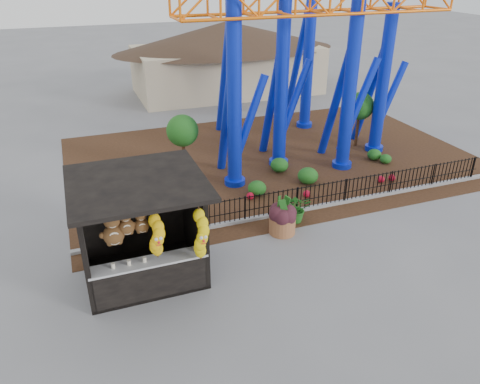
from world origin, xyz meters
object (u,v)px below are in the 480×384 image
object	(u,v)px
roller_coaster	(299,7)
terracotta_planter	(282,225)
prize_booth	(143,234)
potted_plant	(297,208)

from	to	relation	value
roller_coaster	terracotta_planter	bearing A→B (deg)	-118.34
prize_booth	roller_coaster	xyz separation A→B (m)	(8.11, 7.33, 4.91)
terracotta_planter	potted_plant	distance (m)	0.97
prize_booth	roller_coaster	bearing A→B (deg)	42.09
roller_coaster	potted_plant	xyz separation A→B (m)	(-2.62, -5.80, -5.93)
terracotta_planter	roller_coaster	bearing A→B (deg)	61.66
prize_booth	terracotta_planter	size ratio (longest dim) A/B	3.98
prize_booth	terracotta_planter	world-z (taller)	prize_booth
prize_booth	terracotta_planter	bearing A→B (deg)	12.07
prize_booth	terracotta_planter	distance (m)	4.96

